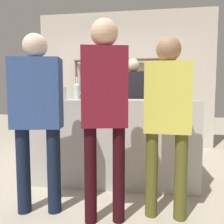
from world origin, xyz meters
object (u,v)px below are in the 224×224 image
object	(u,v)px
ice_bucket	(114,92)
server_behind_counter	(133,100)
wine_glass	(78,91)
customer_center	(104,102)
counter_bottle_2	(170,89)
counter_bottle_3	(50,88)
counter_bottle_0	(77,90)
counter_bottle_4	(96,89)
cork_jar	(61,94)
customer_right	(167,113)
counter_bottle_1	(50,89)
customer_left	(37,110)

from	to	relation	value
ice_bucket	server_behind_counter	size ratio (longest dim) A/B	0.14
wine_glass	ice_bucket	size ratio (longest dim) A/B	0.64
customer_center	server_behind_counter	bearing A→B (deg)	-16.17
counter_bottle_2	counter_bottle_3	bearing A→B (deg)	-167.88
counter_bottle_2	counter_bottle_0	bearing A→B (deg)	-172.47
counter_bottle_4	server_behind_counter	bearing A→B (deg)	71.18
ice_bucket	cork_jar	distance (m)	0.65
ice_bucket	customer_right	world-z (taller)	customer_right
counter_bottle_0	counter_bottle_1	xyz separation A→B (m)	(-0.40, 0.09, 0.02)
customer_center	wine_glass	bearing A→B (deg)	14.99
counter_bottle_0	customer_center	size ratio (longest dim) A/B	0.18
counter_bottle_1	counter_bottle_2	xyz separation A→B (m)	(1.59, 0.07, 0.00)
counter_bottle_2	customer_left	size ratio (longest dim) A/B	0.22
counter_bottle_0	cork_jar	world-z (taller)	counter_bottle_0
customer_right	customer_left	bearing A→B (deg)	98.36
counter_bottle_0	counter_bottle_2	xyz separation A→B (m)	(1.19, 0.16, 0.02)
wine_glass	cork_jar	xyz separation A→B (m)	(-0.11, -0.35, -0.04)
ice_bucket	customer_right	distance (m)	1.00
counter_bottle_2	counter_bottle_3	distance (m)	1.51
counter_bottle_0	counter_bottle_2	size ratio (longest dim) A/B	0.84
counter_bottle_0	wine_glass	distance (m)	0.21
counter_bottle_1	counter_bottle_3	size ratio (longest dim) A/B	0.97
counter_bottle_0	cork_jar	distance (m)	0.22
customer_right	customer_left	size ratio (longest dim) A/B	0.97
counter_bottle_1	server_behind_counter	size ratio (longest dim) A/B	0.21
counter_bottle_1	counter_bottle_3	bearing A→B (deg)	-65.00
wine_glass	customer_right	size ratio (longest dim) A/B	0.10
cork_jar	server_behind_counter	xyz separation A→B (m)	(0.83, 1.11, -0.11)
counter_bottle_0	counter_bottle_1	distance (m)	0.41
ice_bucket	customer_center	bearing A→B (deg)	-87.24
counter_bottle_0	cork_jar	bearing A→B (deg)	-135.39
counter_bottle_4	server_behind_counter	size ratio (longest dim) A/B	0.19
counter_bottle_2	customer_right	xyz separation A→B (m)	(-0.13, -0.95, -0.23)
server_behind_counter	customer_center	distance (m)	1.90
server_behind_counter	customer_right	bearing A→B (deg)	24.89
ice_bucket	counter_bottle_4	bearing A→B (deg)	-136.35
wine_glass	customer_center	distance (m)	1.27
counter_bottle_2	cork_jar	size ratio (longest dim) A/B	2.41
customer_right	customer_center	distance (m)	0.56
ice_bucket	server_behind_counter	bearing A→B (deg)	78.30
counter_bottle_0	customer_left	bearing A→B (deg)	-97.81
wine_glass	customer_left	xyz separation A→B (m)	(-0.07, -1.06, -0.19)
counter_bottle_3	wine_glass	distance (m)	0.44
ice_bucket	counter_bottle_3	bearing A→B (deg)	-168.04
cork_jar	server_behind_counter	distance (m)	1.39
counter_bottle_3	customer_right	xyz separation A→B (m)	(1.34, -0.63, -0.23)
counter_bottle_2	customer_center	size ratio (longest dim) A/B	0.21
counter_bottle_3	wine_glass	world-z (taller)	counter_bottle_3
ice_bucket	customer_center	xyz separation A→B (m)	(0.05, -0.94, -0.10)
customer_right	wine_glass	bearing A→B (deg)	52.96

